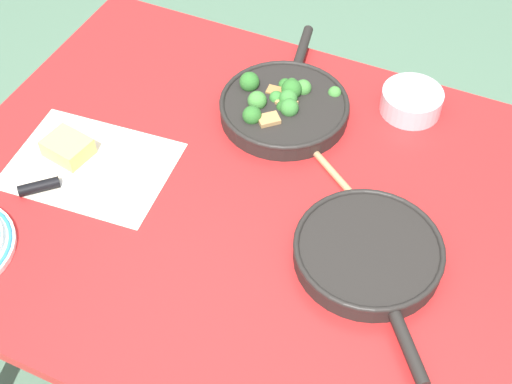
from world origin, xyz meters
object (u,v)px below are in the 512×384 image
object	(u,v)px
skillet_eggs	(369,253)
wooden_spoon	(352,194)
skillet_broccoli	(283,105)
grater_knife	(69,181)
cheese_block	(68,148)
prep_bowl_steel	(411,101)

from	to	relation	value
skillet_eggs	wooden_spoon	size ratio (longest dim) A/B	1.12
skillet_broccoli	wooden_spoon	xyz separation A→B (m)	(-0.23, 0.17, -0.02)
grater_knife	cheese_block	size ratio (longest dim) A/B	2.17
skillet_broccoli	prep_bowl_steel	size ratio (longest dim) A/B	3.18
skillet_eggs	cheese_block	distance (m)	0.68
wooden_spoon	prep_bowl_steel	xyz separation A→B (m)	(-0.03, -0.31, 0.02)
cheese_block	prep_bowl_steel	world-z (taller)	prep_bowl_steel
skillet_broccoli	cheese_block	world-z (taller)	skillet_broccoli
wooden_spoon	skillet_eggs	bearing A→B (deg)	-24.56
wooden_spoon	grater_knife	size ratio (longest dim) A/B	1.46
cheese_block	prep_bowl_steel	bearing A→B (deg)	-144.84
skillet_eggs	prep_bowl_steel	size ratio (longest dim) A/B	2.68
wooden_spoon	grater_knife	xyz separation A→B (m)	(0.56, 0.21, 0.00)
skillet_eggs	skillet_broccoli	bearing A→B (deg)	-172.87
grater_knife	cheese_block	distance (m)	0.09
skillet_broccoli	prep_bowl_steel	xyz separation A→B (m)	(-0.26, -0.13, -0.00)
wooden_spoon	prep_bowl_steel	size ratio (longest dim) A/B	2.39
cheese_block	prep_bowl_steel	xyz separation A→B (m)	(-0.64, -0.45, 0.01)
skillet_broccoli	cheese_block	xyz separation A→B (m)	(0.37, 0.31, -0.01)
grater_knife	prep_bowl_steel	size ratio (longest dim) A/B	1.64
skillet_broccoli	grater_knife	distance (m)	0.51
skillet_broccoli	wooden_spoon	world-z (taller)	skillet_broccoli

